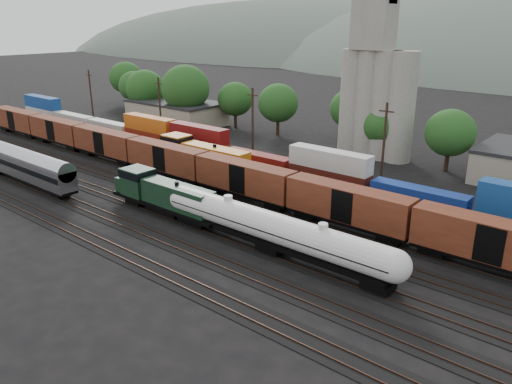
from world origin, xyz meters
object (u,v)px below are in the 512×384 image
Objects in this scene: green_locomotive at (161,193)px; tank_car_a at (228,214)px; grain_silo at (376,91)px; orange_locomotive at (199,155)px; passenger_coach at (27,165)px.

tank_car_a is at bearing -0.00° from green_locomotive.
green_locomotive is at bearing -100.04° from grain_silo.
grain_silo reaches higher than orange_locomotive.
orange_locomotive is (-8.75, 15.00, 0.19)m from green_locomotive.
orange_locomotive reaches higher than tank_car_a.
passenger_coach is 55.85m from grain_silo.
tank_car_a is 25.03m from orange_locomotive.
passenger_coach is (-23.34, -5.00, 0.43)m from green_locomotive.
green_locomotive is 42.52m from grain_silo.
tank_car_a is 0.87× the size of orange_locomotive.
grain_silo is at bearing 56.37° from passenger_coach.
passenger_coach is at bearing -126.10° from orange_locomotive.
green_locomotive is 17.37m from orange_locomotive.
orange_locomotive is at bearing 53.90° from passenger_coach.
grain_silo is (-4.02, 41.00, 8.53)m from tank_car_a.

